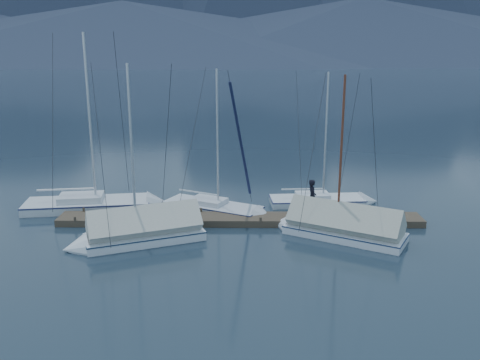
# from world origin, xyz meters

# --- Properties ---
(ground) EXTENTS (1000.00, 1000.00, 0.00)m
(ground) POSITION_xyz_m (0.00, 0.00, 0.00)
(ground) COLOR black
(ground) RESTS_ON ground
(dock) EXTENTS (18.00, 1.50, 0.54)m
(dock) POSITION_xyz_m (0.00, 2.00, 0.11)
(dock) COLOR #382D23
(dock) RESTS_ON ground
(mooring_posts) EXTENTS (15.12, 1.52, 0.35)m
(mooring_posts) POSITION_xyz_m (-0.50, 2.00, 0.35)
(mooring_posts) COLOR #382D23
(mooring_posts) RESTS_ON ground
(sailboat_open_left) EXTENTS (7.87, 3.47, 10.11)m
(sailboat_open_left) POSITION_xyz_m (-7.26, 4.26, 0.18)
(sailboat_open_left) COLOR silver
(sailboat_open_left) RESTS_ON ground
(sailboat_open_mid) EXTENTS (6.32, 4.31, 8.19)m
(sailboat_open_mid) POSITION_xyz_m (-0.78, 3.48, 0.14)
(sailboat_open_mid) COLOR silver
(sailboat_open_mid) RESTS_ON ground
(sailboat_open_right) EXTENTS (6.11, 2.57, 7.93)m
(sailboat_open_right) POSITION_xyz_m (5.01, 5.15, 0.14)
(sailboat_open_right) COLOR silver
(sailboat_open_right) RESTS_ON ground
(sailboat_covered_near) EXTENTS (6.41, 4.69, 8.17)m
(sailboat_covered_near) POSITION_xyz_m (4.39, 0.26, 0.41)
(sailboat_covered_near) COLOR silver
(sailboat_covered_near) RESTS_ON ground
(sailboat_covered_far) EXTENTS (6.39, 4.02, 8.63)m
(sailboat_covered_far) POSITION_xyz_m (-4.72, -0.71, 0.42)
(sailboat_covered_far) COLOR silver
(sailboat_covered_far) RESTS_ON ground
(person) EXTENTS (0.52, 0.71, 1.79)m
(person) POSITION_xyz_m (3.60, 2.37, 1.23)
(person) COLOR black
(person) RESTS_ON dock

